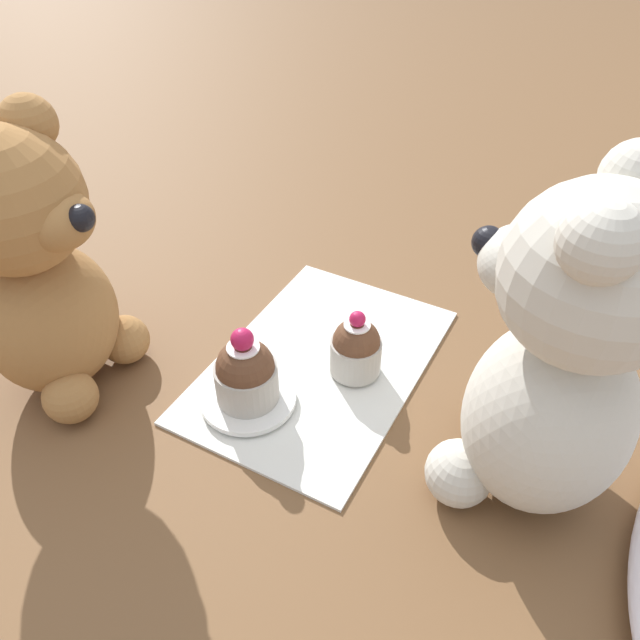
{
  "coord_description": "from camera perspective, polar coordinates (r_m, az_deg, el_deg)",
  "views": [
    {
      "loc": [
        0.37,
        0.2,
        0.42
      ],
      "look_at": [
        0.0,
        0.0,
        0.06
      ],
      "focal_mm": 35.0,
      "sensor_mm": 36.0,
      "label": 1
    }
  ],
  "objects": [
    {
      "name": "ground_plane",
      "position": [
        0.59,
        0.0,
        -4.12
      ],
      "size": [
        4.0,
        4.0,
        0.0
      ],
      "primitive_type": "plane",
      "color": "brown"
    },
    {
      "name": "knitted_placemat",
      "position": [
        0.59,
        0.0,
        -3.92
      ],
      "size": [
        0.27,
        0.18,
        0.01
      ],
      "primitive_type": "cube",
      "color": "silver",
      "rests_on": "ground_plane"
    },
    {
      "name": "teddy_bear_cream",
      "position": [
        0.45,
        21.05,
        -3.6
      ],
      "size": [
        0.14,
        0.14,
        0.27
      ],
      "rotation": [
        0.0,
        0.0,
        -0.08
      ],
      "color": "beige",
      "rests_on": "ground_plane"
    },
    {
      "name": "teddy_bear_tan",
      "position": [
        0.56,
        -24.53,
        4.35
      ],
      "size": [
        0.13,
        0.14,
        0.25
      ],
      "rotation": [
        0.0,
        0.0,
        3.26
      ],
      "color": "#A3703D",
      "rests_on": "ground_plane"
    },
    {
      "name": "cupcake_near_cream_bear",
      "position": [
        0.57,
        3.31,
        -2.56
      ],
      "size": [
        0.05,
        0.05,
        0.07
      ],
      "color": "#B2ADA3",
      "rests_on": "knitted_placemat"
    },
    {
      "name": "saucer_plate",
      "position": [
        0.56,
        -6.55,
        -7.08
      ],
      "size": [
        0.08,
        0.08,
        0.01
      ],
      "primitive_type": "cylinder",
      "color": "white",
      "rests_on": "knitted_placemat"
    },
    {
      "name": "cupcake_near_tan_bear",
      "position": [
        0.54,
        -6.8,
        -4.84
      ],
      "size": [
        0.05,
        0.05,
        0.08
      ],
      "color": "#B2ADA3",
      "rests_on": "saucer_plate"
    }
  ]
}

